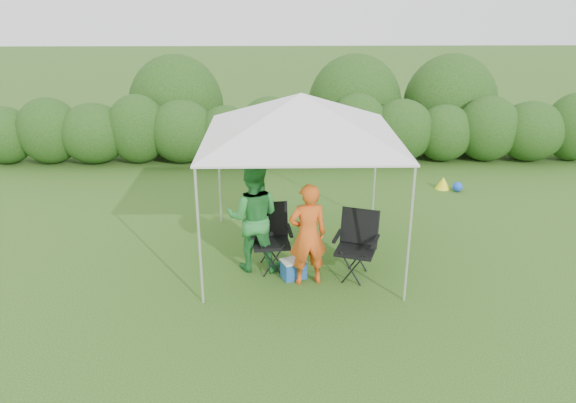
{
  "coord_description": "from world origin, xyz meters",
  "views": [
    {
      "loc": [
        -0.38,
        -8.24,
        4.44
      ],
      "look_at": [
        -0.21,
        0.4,
        1.05
      ],
      "focal_mm": 35.0,
      "sensor_mm": 36.0,
      "label": 1
    }
  ],
  "objects_px": {
    "cooler": "(294,269)",
    "canopy": "(301,116)",
    "woman": "(253,217)",
    "chair_right": "(357,240)",
    "chair_left": "(270,233)",
    "man": "(308,235)"
  },
  "relations": [
    {
      "from": "man",
      "to": "woman",
      "type": "distance_m",
      "value": 1.0
    },
    {
      "from": "canopy",
      "to": "man",
      "type": "relative_size",
      "value": 1.88
    },
    {
      "from": "chair_left",
      "to": "woman",
      "type": "bearing_deg",
      "value": -176.66
    },
    {
      "from": "chair_right",
      "to": "chair_left",
      "type": "bearing_deg",
      "value": -173.13
    },
    {
      "from": "man",
      "to": "cooler",
      "type": "relative_size",
      "value": 3.61
    },
    {
      "from": "chair_right",
      "to": "chair_left",
      "type": "distance_m",
      "value": 1.42
    },
    {
      "from": "cooler",
      "to": "man",
      "type": "bearing_deg",
      "value": -57.86
    },
    {
      "from": "chair_right",
      "to": "woman",
      "type": "relative_size",
      "value": 0.59
    },
    {
      "from": "canopy",
      "to": "cooler",
      "type": "xyz_separation_m",
      "value": [
        -0.13,
        -0.78,
        -2.3
      ]
    },
    {
      "from": "woman",
      "to": "chair_right",
      "type": "bearing_deg",
      "value": 175.32
    },
    {
      "from": "chair_right",
      "to": "cooler",
      "type": "bearing_deg",
      "value": -155.0
    },
    {
      "from": "chair_left",
      "to": "cooler",
      "type": "bearing_deg",
      "value": -53.52
    },
    {
      "from": "chair_right",
      "to": "cooler",
      "type": "xyz_separation_m",
      "value": [
        -1.02,
        -0.1,
        -0.45
      ]
    },
    {
      "from": "chair_right",
      "to": "chair_left",
      "type": "height_order",
      "value": "chair_left"
    },
    {
      "from": "cooler",
      "to": "canopy",
      "type": "bearing_deg",
      "value": 56.98
    },
    {
      "from": "chair_left",
      "to": "man",
      "type": "distance_m",
      "value": 0.83
    },
    {
      "from": "cooler",
      "to": "woman",
      "type": "bearing_deg",
      "value": 127.26
    },
    {
      "from": "chair_left",
      "to": "cooler",
      "type": "xyz_separation_m",
      "value": [
        0.37,
        -0.41,
        -0.45
      ]
    },
    {
      "from": "chair_left",
      "to": "chair_right",
      "type": "bearing_deg",
      "value": -18.4
    },
    {
      "from": "chair_left",
      "to": "man",
      "type": "height_order",
      "value": "man"
    },
    {
      "from": "canopy",
      "to": "man",
      "type": "bearing_deg",
      "value": -85.17
    },
    {
      "from": "man",
      "to": "chair_right",
      "type": "bearing_deg",
      "value": -173.56
    }
  ]
}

